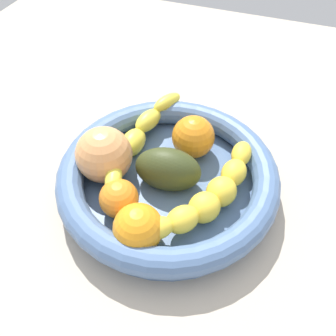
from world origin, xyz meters
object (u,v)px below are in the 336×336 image
fruit_bowl (168,177)px  banana_draped_left (136,139)px  avocado_dark (168,169)px  orange_front (119,199)px  orange_mid_left (193,137)px  orange_mid_right (137,228)px  peach_blush (104,155)px  banana_draped_right (210,195)px

fruit_bowl → banana_draped_left: bearing=147.5°
fruit_bowl → avocado_dark: (-0.03, 0.04, 1.65)cm
orange_front → orange_mid_left: size_ratio=0.81×
orange_mid_right → peach_blush: 12.10cm
fruit_bowl → orange_mid_left: bearing=78.7°
fruit_bowl → orange_mid_left: orange_mid_left is taller
orange_mid_left → banana_draped_right: bearing=-60.9°
fruit_bowl → peach_blush: (-8.68, -1.49, 2.81)cm
avocado_dark → orange_mid_left: bearing=78.4°
fruit_bowl → orange_mid_right: size_ratio=5.07×
fruit_bowl → banana_draped_right: 6.98cm
orange_mid_right → peach_blush: peach_blush is taller
peach_blush → banana_draped_right: bearing=-2.7°
banana_draped_left → orange_front: size_ratio=4.55×
banana_draped_left → avocado_dark: size_ratio=2.54×
fruit_bowl → orange_mid_left: 7.31cm
orange_mid_left → avocado_dark: bearing=-101.6°
orange_mid_left → avocado_dark: orange_mid_left is taller
fruit_bowl → banana_draped_left: size_ratio=1.31×
orange_mid_left → orange_mid_right: orange_mid_left is taller
orange_front → fruit_bowl: bearing=57.9°
orange_front → orange_mid_right: size_ratio=0.85×
banana_draped_right → orange_front: orange_front is taller
banana_draped_left → avocado_dark: 7.58cm
banana_draped_left → banana_draped_right: (12.88, -6.31, -0.02)cm
banana_draped_left → banana_draped_right: banana_draped_left is taller
banana_draped_left → avocado_dark: bearing=-32.3°
orange_mid_left → peach_blush: bearing=-140.2°
fruit_bowl → peach_blush: peach_blush is taller
fruit_bowl → orange_front: size_ratio=5.98×
orange_front → peach_blush: 6.98cm
avocado_dark → peach_blush: 8.86cm
orange_mid_left → fruit_bowl: bearing=-101.3°
peach_blush → orange_front: bearing=-48.6°
orange_mid_left → peach_blush: peach_blush is taller
banana_draped_left → peach_blush: 6.15cm
banana_draped_right → orange_mid_left: orange_mid_left is taller
orange_mid_right → avocado_dark: 10.09cm
orange_mid_right → avocado_dark: bearing=89.2°
orange_mid_right → avocado_dark: (0.13, 10.09, -0.25)cm
orange_mid_right → fruit_bowl: bearing=89.1°
peach_blush → avocado_dark: bearing=10.1°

